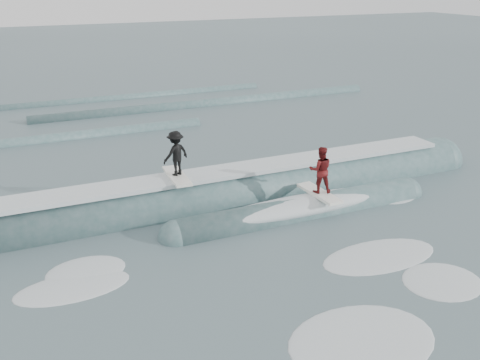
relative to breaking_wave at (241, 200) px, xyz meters
name	(u,v)px	position (x,y,z in m)	size (l,w,h in m)	color
ground	(275,242)	(-0.32, -3.26, -0.04)	(160.00, 160.00, 0.00)	#374A51
breaking_wave	(241,200)	(0.00, 0.00, 0.00)	(21.86, 3.87, 2.17)	#365B5C
surfer_black	(176,156)	(-2.27, 0.39, 1.90)	(1.14, 2.02, 1.65)	white
surfer_red	(320,173)	(2.13, -1.81, 1.36)	(0.96, 2.03, 1.72)	white
whitewater	(310,265)	(-0.08, -4.95, -0.04)	(14.35, 8.73, 0.10)	silver
far_swells	(121,115)	(-1.23, 14.39, -0.04)	(35.40, 8.65, 0.80)	#365B5C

